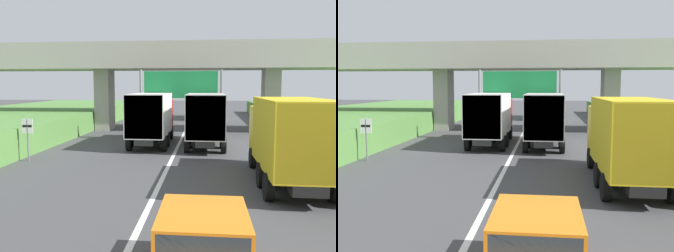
{
  "view_description": "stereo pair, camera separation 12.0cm",
  "coord_description": "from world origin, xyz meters",
  "views": [
    {
      "loc": [
        1.82,
        0.73,
        3.89
      ],
      "look_at": [
        0.0,
        17.75,
        2.0
      ],
      "focal_mm": 38.39,
      "sensor_mm": 36.0,
      "label": 1
    },
    {
      "loc": [
        1.94,
        0.74,
        3.89
      ],
      "look_at": [
        0.0,
        17.75,
        2.0
      ],
      "focal_mm": 38.39,
      "sensor_mm": 36.0,
      "label": 2
    }
  ],
  "objects": [
    {
      "name": "lane_centre_stripe",
      "position": [
        0.0,
        25.83,
        0.0
      ],
      "size": [
        0.2,
        91.65,
        0.01
      ],
      "primitive_type": "cube",
      "color": "white",
      "rests_on": "ground"
    },
    {
      "name": "speed_limit_sign",
      "position": [
        -7.4,
        18.31,
        1.48
      ],
      "size": [
        0.6,
        0.08,
        2.23
      ],
      "color": "slate",
      "rests_on": "ground"
    },
    {
      "name": "truck_white",
      "position": [
        1.78,
        23.93,
        1.93
      ],
      "size": [
        2.44,
        7.3,
        3.44
      ],
      "color": "black",
      "rests_on": "ground"
    },
    {
      "name": "overhead_highway_sign",
      "position": [
        0.0,
        26.14,
        3.71
      ],
      "size": [
        5.88,
        0.18,
        5.06
      ],
      "color": "slate",
      "rests_on": "ground"
    },
    {
      "name": "truck_green",
      "position": [
        1.84,
        44.17,
        1.93
      ],
      "size": [
        2.44,
        7.3,
        3.44
      ],
      "color": "black",
      "rests_on": "ground"
    },
    {
      "name": "overpass_bridge",
      "position": [
        0.0,
        32.28,
        5.68
      ],
      "size": [
        40.0,
        4.8,
        7.56
      ],
      "color": "#ADA89E",
      "rests_on": "ground"
    },
    {
      "name": "truck_yellow",
      "position": [
        5.05,
        15.26,
        1.93
      ],
      "size": [
        2.44,
        7.3,
        3.44
      ],
      "color": "black",
      "rests_on": "ground"
    },
    {
      "name": "truck_red",
      "position": [
        -1.74,
        24.19,
        1.93
      ],
      "size": [
        2.44,
        7.3,
        3.44
      ],
      "color": "black",
      "rests_on": "ground"
    }
  ]
}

